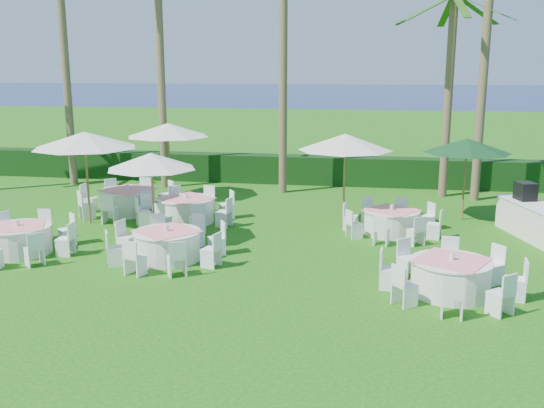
{
  "coord_description": "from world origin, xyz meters",
  "views": [
    {
      "loc": [
        4.63,
        -13.72,
        4.9
      ],
      "look_at": [
        1.98,
        2.04,
        1.3
      ],
      "focal_mm": 40.0,
      "sensor_mm": 36.0,
      "label": 1
    }
  ],
  "objects_px": {
    "banquet_table_c": "(451,276)",
    "umbrella_green": "(467,146)",
    "banquet_table_e": "(186,209)",
    "umbrella_b": "(151,161)",
    "banquet_table_a": "(19,239)",
    "banquet_table_d": "(128,201)",
    "banquet_table_b": "(167,244)",
    "umbrella_d": "(345,142)",
    "umbrella_a": "(85,140)",
    "banquet_table_f": "(391,221)",
    "umbrella_c": "(168,130)"
  },
  "relations": [
    {
      "from": "banquet_table_c",
      "to": "banquet_table_f",
      "type": "relative_size",
      "value": 1.07
    },
    {
      "from": "banquet_table_f",
      "to": "umbrella_a",
      "type": "xyz_separation_m",
      "value": [
        -9.55,
        -0.3,
        2.3
      ]
    },
    {
      "from": "umbrella_b",
      "to": "umbrella_green",
      "type": "relative_size",
      "value": 0.92
    },
    {
      "from": "banquet_table_c",
      "to": "banquet_table_a",
      "type": "bearing_deg",
      "value": 173.98
    },
    {
      "from": "umbrella_d",
      "to": "umbrella_c",
      "type": "bearing_deg",
      "value": 155.18
    },
    {
      "from": "umbrella_d",
      "to": "umbrella_a",
      "type": "bearing_deg",
      "value": -173.51
    },
    {
      "from": "banquet_table_a",
      "to": "umbrella_c",
      "type": "relative_size",
      "value": 0.98
    },
    {
      "from": "umbrella_green",
      "to": "banquet_table_b",
      "type": "bearing_deg",
      "value": -145.25
    },
    {
      "from": "banquet_table_a",
      "to": "banquet_table_f",
      "type": "relative_size",
      "value": 1.04
    },
    {
      "from": "banquet_table_b",
      "to": "umbrella_a",
      "type": "height_order",
      "value": "umbrella_a"
    },
    {
      "from": "banquet_table_d",
      "to": "umbrella_a",
      "type": "bearing_deg",
      "value": -114.21
    },
    {
      "from": "banquet_table_d",
      "to": "banquet_table_e",
      "type": "xyz_separation_m",
      "value": [
        2.34,
        -0.86,
        -0.02
      ]
    },
    {
      "from": "banquet_table_f",
      "to": "umbrella_d",
      "type": "relative_size",
      "value": 1.0
    },
    {
      "from": "umbrella_a",
      "to": "banquet_table_b",
      "type": "bearing_deg",
      "value": -40.8
    },
    {
      "from": "umbrella_a",
      "to": "banquet_table_a",
      "type": "bearing_deg",
      "value": -96.83
    },
    {
      "from": "umbrella_c",
      "to": "umbrella_d",
      "type": "bearing_deg",
      "value": -24.82
    },
    {
      "from": "banquet_table_d",
      "to": "banquet_table_e",
      "type": "height_order",
      "value": "banquet_table_d"
    },
    {
      "from": "banquet_table_a",
      "to": "banquet_table_b",
      "type": "height_order",
      "value": "banquet_table_b"
    },
    {
      "from": "banquet_table_a",
      "to": "umbrella_green",
      "type": "distance_m",
      "value": 13.75
    },
    {
      "from": "umbrella_d",
      "to": "banquet_table_a",
      "type": "bearing_deg",
      "value": -153.23
    },
    {
      "from": "banquet_table_a",
      "to": "banquet_table_d",
      "type": "bearing_deg",
      "value": 77.47
    },
    {
      "from": "banquet_table_e",
      "to": "umbrella_b",
      "type": "relative_size",
      "value": 1.23
    },
    {
      "from": "umbrella_b",
      "to": "umbrella_a",
      "type": "bearing_deg",
      "value": 147.34
    },
    {
      "from": "banquet_table_d",
      "to": "banquet_table_a",
      "type": "bearing_deg",
      "value": -102.53
    },
    {
      "from": "umbrella_d",
      "to": "umbrella_green",
      "type": "relative_size",
      "value": 1.04
    },
    {
      "from": "banquet_table_b",
      "to": "umbrella_c",
      "type": "distance_m",
      "value": 7.96
    },
    {
      "from": "umbrella_c",
      "to": "umbrella_d",
      "type": "height_order",
      "value": "umbrella_d"
    },
    {
      "from": "banquet_table_a",
      "to": "umbrella_a",
      "type": "bearing_deg",
      "value": 83.17
    },
    {
      "from": "banquet_table_a",
      "to": "umbrella_green",
      "type": "bearing_deg",
      "value": 25.28
    },
    {
      "from": "banquet_table_b",
      "to": "banquet_table_e",
      "type": "height_order",
      "value": "banquet_table_e"
    },
    {
      "from": "banquet_table_c",
      "to": "umbrella_green",
      "type": "height_order",
      "value": "umbrella_green"
    },
    {
      "from": "banquet_table_b",
      "to": "umbrella_a",
      "type": "relative_size",
      "value": 0.93
    },
    {
      "from": "banquet_table_a",
      "to": "umbrella_d",
      "type": "bearing_deg",
      "value": 26.77
    },
    {
      "from": "banquet_table_a",
      "to": "banquet_table_e",
      "type": "height_order",
      "value": "banquet_table_e"
    },
    {
      "from": "banquet_table_c",
      "to": "banquet_table_e",
      "type": "distance_m",
      "value": 9.28
    },
    {
      "from": "banquet_table_c",
      "to": "umbrella_a",
      "type": "xyz_separation_m",
      "value": [
        -10.72,
        4.53,
        2.28
      ]
    },
    {
      "from": "banquet_table_c",
      "to": "banquet_table_d",
      "type": "relative_size",
      "value": 0.94
    },
    {
      "from": "umbrella_c",
      "to": "umbrella_d",
      "type": "relative_size",
      "value": 1.06
    },
    {
      "from": "banquet_table_a",
      "to": "banquet_table_c",
      "type": "xyz_separation_m",
      "value": [
        11.12,
        -1.17,
        0.01
      ]
    },
    {
      "from": "umbrella_a",
      "to": "umbrella_d",
      "type": "distance_m",
      "value": 8.13
    },
    {
      "from": "banquet_table_f",
      "to": "umbrella_a",
      "type": "height_order",
      "value": "umbrella_a"
    },
    {
      "from": "banquet_table_b",
      "to": "banquet_table_e",
      "type": "xyz_separation_m",
      "value": [
        -0.71,
        3.87,
        0.02
      ]
    },
    {
      "from": "banquet_table_d",
      "to": "banquet_table_e",
      "type": "relative_size",
      "value": 1.04
    },
    {
      "from": "banquet_table_a",
      "to": "umbrella_a",
      "type": "distance_m",
      "value": 4.08
    },
    {
      "from": "banquet_table_e",
      "to": "umbrella_green",
      "type": "distance_m",
      "value": 9.28
    },
    {
      "from": "banquet_table_e",
      "to": "umbrella_b",
      "type": "xyz_separation_m",
      "value": [
        -0.16,
        -2.49,
        1.95
      ]
    },
    {
      "from": "banquet_table_e",
      "to": "umbrella_b",
      "type": "distance_m",
      "value": 3.16
    },
    {
      "from": "banquet_table_b",
      "to": "banquet_table_c",
      "type": "relative_size",
      "value": 0.98
    },
    {
      "from": "umbrella_d",
      "to": "banquet_table_d",
      "type": "bearing_deg",
      "value": 175.4
    },
    {
      "from": "umbrella_b",
      "to": "umbrella_d",
      "type": "xyz_separation_m",
      "value": [
        5.21,
        2.75,
        0.31
      ]
    }
  ]
}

